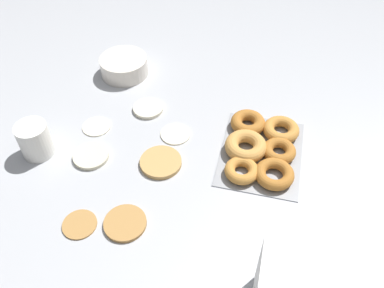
% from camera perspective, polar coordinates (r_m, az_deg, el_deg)
% --- Properties ---
extents(ground_plane, '(3.00, 3.00, 0.00)m').
position_cam_1_polar(ground_plane, '(1.14, -3.75, -2.44)').
color(ground_plane, '#B2B5BA').
extents(pancake_0, '(0.12, 0.12, 0.01)m').
position_cam_1_polar(pancake_0, '(1.13, -4.41, -2.57)').
color(pancake_0, tan).
rests_on(pancake_0, ground_plane).
extents(pancake_1, '(0.11, 0.11, 0.01)m').
position_cam_1_polar(pancake_1, '(1.02, -9.37, -10.90)').
color(pancake_1, '#B27F42').
rests_on(pancake_1, ground_plane).
extents(pancake_2, '(0.08, 0.08, 0.01)m').
position_cam_1_polar(pancake_2, '(1.26, -13.27, 2.48)').
color(pancake_2, silver).
rests_on(pancake_2, ground_plane).
extents(pancake_3, '(0.10, 0.10, 0.01)m').
position_cam_1_polar(pancake_3, '(1.17, -13.99, -1.62)').
color(pancake_3, beige).
rests_on(pancake_3, ground_plane).
extents(pancake_4, '(0.09, 0.09, 0.01)m').
position_cam_1_polar(pancake_4, '(1.29, -6.18, 5.00)').
color(pancake_4, beige).
rests_on(pancake_4, ground_plane).
extents(pancake_5, '(0.09, 0.09, 0.01)m').
position_cam_1_polar(pancake_5, '(1.05, -15.52, -10.75)').
color(pancake_5, '#B27F42').
rests_on(pancake_5, ground_plane).
extents(pancake_6, '(0.09, 0.09, 0.01)m').
position_cam_1_polar(pancake_6, '(1.20, -2.51, 1.53)').
color(pancake_6, silver).
rests_on(pancake_6, ground_plane).
extents(donut_tray, '(0.29, 0.23, 0.04)m').
position_cam_1_polar(donut_tray, '(1.16, 9.59, -0.49)').
color(donut_tray, '#93969B').
rests_on(donut_tray, ground_plane).
extents(batter_bowl, '(0.16, 0.16, 0.06)m').
position_cam_1_polar(batter_bowl, '(1.43, -9.51, 10.75)').
color(batter_bowl, silver).
rests_on(batter_bowl, ground_plane).
extents(paper_cup, '(0.09, 0.09, 0.10)m').
position_cam_1_polar(paper_cup, '(1.20, -21.20, 0.54)').
color(paper_cup, white).
rests_on(paper_cup, ground_plane).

